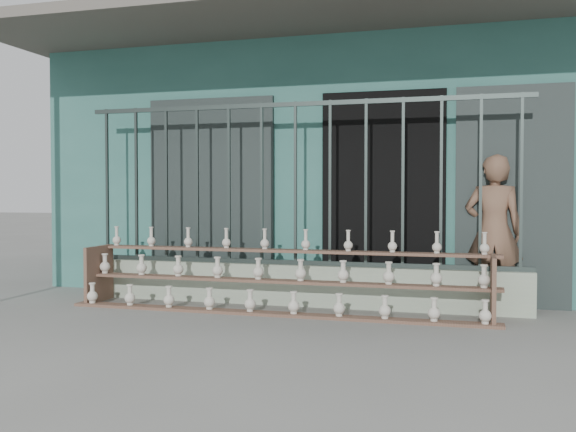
# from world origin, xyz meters

# --- Properties ---
(ground) EXTENTS (60.00, 60.00, 0.00)m
(ground) POSITION_xyz_m (0.00, 0.00, 0.00)
(ground) COLOR slate
(workshop_building) EXTENTS (7.40, 6.60, 3.21)m
(workshop_building) POSITION_xyz_m (0.00, 4.23, 1.62)
(workshop_building) COLOR #31675F
(workshop_building) RESTS_ON ground
(parapet_wall) EXTENTS (5.00, 0.20, 0.45)m
(parapet_wall) POSITION_xyz_m (0.00, 1.30, 0.23)
(parapet_wall) COLOR #9DAD94
(parapet_wall) RESTS_ON ground
(security_fence) EXTENTS (5.00, 0.04, 1.80)m
(security_fence) POSITION_xyz_m (-0.00, 1.30, 1.35)
(security_fence) COLOR #283330
(security_fence) RESTS_ON parapet_wall
(shelf_rack) EXTENTS (4.50, 0.68, 0.85)m
(shelf_rack) POSITION_xyz_m (-0.07, 0.89, 0.36)
(shelf_rack) COLOR brown
(shelf_rack) RESTS_ON ground
(elderly_woman) EXTENTS (0.61, 0.40, 1.65)m
(elderly_woman) POSITION_xyz_m (2.10, 1.70, 0.83)
(elderly_woman) COLOR brown
(elderly_woman) RESTS_ON ground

